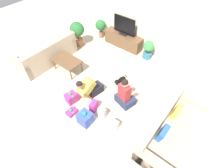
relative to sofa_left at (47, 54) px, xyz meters
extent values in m
plane|color=beige|center=(2.37, 0.07, -0.28)|extent=(16.00, 16.00, 0.00)
cube|color=silver|center=(2.37, 2.70, 1.02)|extent=(8.40, 0.06, 2.60)
cube|color=#C6B293|center=(-0.06, 0.00, -0.08)|extent=(0.95, 2.09, 0.40)
cube|color=#C6B293|center=(0.31, 0.00, 0.33)|extent=(0.20, 2.09, 0.42)
cube|color=#C6B293|center=(-0.06, 0.97, 0.01)|extent=(0.95, 0.16, 0.58)
cube|color=#C6B293|center=(-0.06, -0.97, 0.01)|extent=(0.95, 0.16, 0.58)
cube|color=#288E6B|center=(0.11, 0.36, 0.27)|extent=(0.18, 0.34, 0.32)
cube|color=red|center=(0.11, -0.36, 0.27)|extent=(0.18, 0.34, 0.32)
cube|color=#C6B293|center=(4.79, -0.01, -0.08)|extent=(0.95, 2.09, 0.40)
cube|color=#C6B293|center=(4.42, -0.01, 0.33)|extent=(0.20, 2.09, 0.42)
cube|color=#C6B293|center=(4.79, -0.97, 0.01)|extent=(0.95, 0.16, 0.58)
cube|color=#C6B293|center=(4.79, 0.96, 0.01)|extent=(0.95, 0.16, 0.58)
cube|color=#3366AD|center=(4.62, -0.36, 0.27)|extent=(0.18, 0.34, 0.32)
cube|color=#EACC4C|center=(4.62, 0.35, 0.27)|extent=(0.18, 0.34, 0.32)
cube|color=brown|center=(0.96, 0.10, 0.14)|extent=(0.95, 0.60, 0.03)
cylinder|color=brown|center=(0.54, -0.14, -0.08)|extent=(0.04, 0.04, 0.41)
cylinder|color=brown|center=(1.37, -0.14, -0.08)|extent=(0.04, 0.04, 0.41)
cylinder|color=brown|center=(0.54, 0.34, -0.08)|extent=(0.04, 0.04, 0.41)
cylinder|color=brown|center=(1.37, 0.34, -0.08)|extent=(0.04, 0.04, 0.41)
cube|color=brown|center=(1.57, 2.43, -0.02)|extent=(1.54, 0.41, 0.52)
cube|color=black|center=(1.57, 2.43, 0.27)|extent=(0.32, 0.20, 0.05)
cube|color=black|center=(1.57, 2.43, 0.61)|extent=(0.90, 0.03, 0.63)
cylinder|color=#336B84|center=(2.69, 2.38, -0.18)|extent=(0.33, 0.33, 0.22)
cylinder|color=brown|center=(2.69, 2.38, -0.01)|extent=(0.06, 0.06, 0.11)
sphere|color=#3D8E47|center=(2.69, 2.38, 0.21)|extent=(0.38, 0.38, 0.38)
cylinder|color=#A36042|center=(0.14, 1.40, -0.14)|extent=(0.34, 0.34, 0.28)
cylinder|color=brown|center=(0.14, 1.40, 0.08)|extent=(0.06, 0.06, 0.16)
sphere|color=#286B33|center=(0.14, 1.40, 0.40)|extent=(0.55, 0.55, 0.55)
cylinder|color=#A36042|center=(0.45, 2.38, -0.17)|extent=(0.20, 0.20, 0.23)
cylinder|color=brown|center=(0.45, 2.38, 0.01)|extent=(0.04, 0.04, 0.13)
sphere|color=#286B33|center=(0.45, 2.38, 0.25)|extent=(0.42, 0.42, 0.42)
cube|color=#23232D|center=(2.34, -0.07, -0.14)|extent=(0.36, 0.48, 0.28)
cube|color=gold|center=(2.30, -0.35, 0.16)|extent=(0.40, 0.56, 0.48)
sphere|color=tan|center=(2.26, -0.54, 0.38)|extent=(0.20, 0.20, 0.20)
sphere|color=black|center=(2.26, -0.54, 0.41)|extent=(0.18, 0.18, 0.18)
cylinder|color=tan|center=(2.14, -0.43, -0.03)|extent=(0.11, 0.28, 0.42)
cylinder|color=tan|center=(2.42, -0.48, -0.03)|extent=(0.11, 0.28, 0.42)
cube|color=#283351|center=(3.27, 0.18, -0.16)|extent=(0.60, 0.51, 0.24)
cube|color=#AD3338|center=(3.26, 0.12, 0.20)|extent=(0.36, 0.27, 0.49)
sphere|color=beige|center=(3.26, 0.13, 0.54)|extent=(0.20, 0.20, 0.20)
sphere|color=black|center=(3.26, 0.12, 0.57)|extent=(0.18, 0.18, 0.18)
cylinder|color=beige|center=(3.43, 0.29, 0.13)|extent=(0.12, 0.27, 0.06)
cylinder|color=beige|center=(3.18, 0.35, 0.13)|extent=(0.12, 0.27, 0.06)
ellipsoid|color=black|center=(2.79, 0.65, -0.05)|extent=(0.21, 0.34, 0.20)
sphere|color=black|center=(2.77, 0.45, 0.00)|extent=(0.17, 0.17, 0.17)
sphere|color=olive|center=(2.76, 0.39, -0.01)|extent=(0.07, 0.07, 0.07)
cylinder|color=black|center=(2.82, 0.84, -0.01)|extent=(0.04, 0.11, 0.12)
cylinder|color=olive|center=(2.73, 0.56, -0.21)|extent=(0.04, 0.04, 0.14)
cylinder|color=olive|center=(2.84, 0.54, -0.21)|extent=(0.04, 0.04, 0.14)
cylinder|color=olive|center=(2.75, 0.76, -0.21)|extent=(0.04, 0.04, 0.14)
cylinder|color=olive|center=(2.86, 0.75, -0.21)|extent=(0.04, 0.04, 0.14)
cube|color=#CC3389|center=(2.04, -0.74, -0.14)|extent=(0.31, 0.34, 0.29)
cube|color=#2D934C|center=(2.04, -0.74, -0.14)|extent=(0.27, 0.07, 0.29)
sphere|color=#2D934C|center=(2.04, -0.74, 0.03)|extent=(0.09, 0.09, 0.09)
cube|color=#CC3389|center=(2.74, -0.56, -0.14)|extent=(0.23, 0.30, 0.29)
cube|color=#3D51BC|center=(2.74, -0.56, -0.14)|extent=(0.17, 0.08, 0.30)
sphere|color=#3D51BC|center=(2.74, -0.56, 0.03)|extent=(0.06, 0.06, 0.06)
cube|color=#3D51BC|center=(2.85, -0.99, -0.11)|extent=(0.34, 0.33, 0.35)
cube|color=teal|center=(2.85, -0.99, -0.11)|extent=(0.34, 0.04, 0.36)
sphere|color=teal|center=(2.85, -0.99, 0.10)|extent=(0.11, 0.11, 0.11)
cube|color=#CC3389|center=(2.35, -1.05, -0.23)|extent=(0.22, 0.27, 0.11)
cube|color=#2D934C|center=(2.35, -1.05, -0.23)|extent=(0.22, 0.03, 0.11)
sphere|color=#2D934C|center=(2.35, -1.05, -0.15)|extent=(0.08, 0.08, 0.08)
cube|color=white|center=(3.52, -0.66, -0.13)|extent=(0.25, 0.15, 0.30)
torus|color=#4C3823|center=(3.52, -0.66, 0.03)|extent=(0.16, 0.16, 0.01)
cube|color=white|center=(3.08, -0.61, -0.11)|extent=(0.22, 0.14, 0.36)
torus|color=#4C3823|center=(3.08, -0.61, 0.09)|extent=(0.15, 0.15, 0.01)
camera|label=1|loc=(4.89, -2.47, 3.77)|focal=28.00mm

